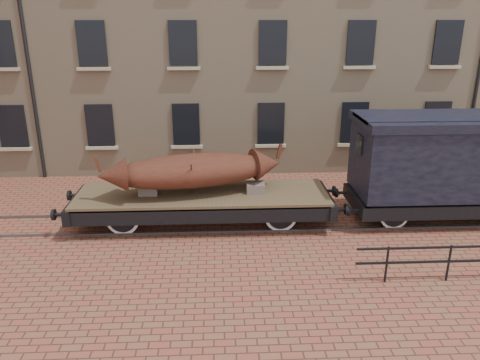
{
  "coord_description": "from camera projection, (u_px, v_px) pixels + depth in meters",
  "views": [
    {
      "loc": [
        -1.19,
        -14.0,
        6.43
      ],
      "look_at": [
        -0.5,
        0.5,
        1.3
      ],
      "focal_mm": 35.0,
      "sensor_mm": 36.0,
      "label": 1
    }
  ],
  "objects": [
    {
      "name": "warehouse_cream",
      "position": [
        303.0,
        3.0,
        22.59
      ],
      "size": [
        40.0,
        10.19,
        14.0
      ],
      "color": "#C6B08C",
      "rests_on": "ground"
    },
    {
      "name": "iron_boat",
      "position": [
        193.0,
        170.0,
        14.68
      ],
      "size": [
        5.86,
        2.61,
        1.44
      ],
      "color": "#55291A",
      "rests_on": "flatcar_wagon"
    },
    {
      "name": "ground",
      "position": [
        256.0,
        222.0,
        15.38
      ],
      "size": [
        90.0,
        90.0,
        0.0
      ],
      "primitive_type": "plane",
      "color": "brown"
    },
    {
      "name": "rail_track",
      "position": [
        256.0,
        221.0,
        15.37
      ],
      "size": [
        30.0,
        1.52,
        0.06
      ],
      "color": "#59595E",
      "rests_on": "ground"
    },
    {
      "name": "goods_van",
      "position": [
        449.0,
        156.0,
        14.93
      ],
      "size": [
        6.76,
        2.46,
        3.5
      ],
      "color": "black",
      "rests_on": "ground"
    },
    {
      "name": "flatcar_wagon",
      "position": [
        203.0,
        199.0,
        15.02
      ],
      "size": [
        9.02,
        2.45,
        1.36
      ],
      "color": "brown",
      "rests_on": "ground"
    }
  ]
}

